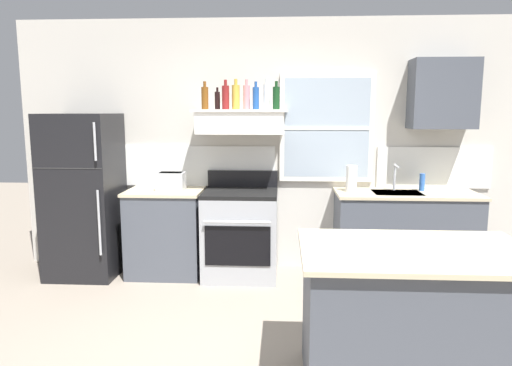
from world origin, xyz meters
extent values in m
cube|color=beige|center=(0.00, 2.23, 1.35)|extent=(5.40, 0.06, 2.70)
cube|color=white|center=(-1.15, 2.19, 1.13)|extent=(2.50, 0.02, 0.44)
cube|color=white|center=(1.80, 2.19, 1.13)|extent=(1.20, 0.02, 0.44)
cube|color=white|center=(0.65, 2.18, 1.55)|extent=(1.00, 0.04, 1.15)
cube|color=#9EADBC|center=(0.65, 2.17, 1.55)|extent=(0.90, 0.01, 1.05)
cube|color=white|center=(0.65, 2.16, 1.55)|extent=(0.90, 0.02, 0.04)
cube|color=black|center=(-1.90, 1.84, 0.85)|extent=(0.70, 0.68, 1.70)
cube|color=#333333|center=(-1.90, 1.50, 1.18)|extent=(0.69, 0.00, 0.01)
cylinder|color=#A5A8AD|center=(-1.60, 1.47, 0.65)|extent=(0.02, 0.02, 0.65)
cylinder|color=#A5A8AD|center=(-1.60, 1.47, 1.44)|extent=(0.02, 0.02, 0.37)
cube|color=#474C56|center=(-1.05, 1.90, 0.44)|extent=(0.76, 0.60, 0.88)
cube|color=#C6B793|center=(-1.05, 1.90, 0.90)|extent=(0.79, 0.63, 0.03)
cube|color=silver|center=(-0.98, 1.87, 1.01)|extent=(0.28, 0.20, 0.19)
cube|color=black|center=(-0.98, 1.87, 1.09)|extent=(0.24, 0.16, 0.01)
cube|color=black|center=(-1.12, 1.87, 1.04)|extent=(0.02, 0.03, 0.02)
cube|color=#9EA0A5|center=(-0.25, 1.86, 0.43)|extent=(0.76, 0.64, 0.87)
cube|color=black|center=(-0.25, 1.86, 0.89)|extent=(0.76, 0.64, 0.04)
cube|color=black|center=(-0.25, 2.15, 1.00)|extent=(0.76, 0.06, 0.18)
cube|color=black|center=(-0.25, 1.54, 0.42)|extent=(0.65, 0.01, 0.40)
cylinder|color=silver|center=(-0.25, 1.50, 0.67)|extent=(0.65, 0.03, 0.03)
cube|color=white|center=(-0.25, 1.96, 1.61)|extent=(0.88, 0.48, 0.22)
cube|color=#262628|center=(-0.25, 1.74, 1.53)|extent=(0.75, 0.02, 0.04)
cube|color=white|center=(-0.25, 1.96, 1.73)|extent=(0.96, 0.52, 0.02)
cylinder|color=brown|center=(-0.61, 1.92, 1.86)|extent=(0.07, 0.07, 0.23)
cylinder|color=brown|center=(-0.61, 1.92, 2.00)|extent=(0.03, 0.03, 0.06)
cylinder|color=black|center=(-0.50, 2.01, 1.84)|extent=(0.06, 0.06, 0.18)
cylinder|color=black|center=(-0.50, 2.01, 1.95)|extent=(0.02, 0.02, 0.05)
cylinder|color=maroon|center=(-0.40, 1.93, 1.86)|extent=(0.07, 0.07, 0.24)
cylinder|color=maroon|center=(-0.40, 1.93, 2.01)|extent=(0.03, 0.03, 0.06)
cylinder|color=#B29333|center=(-0.30, 1.96, 1.87)|extent=(0.08, 0.08, 0.25)
cylinder|color=#B29333|center=(-0.30, 1.96, 2.02)|extent=(0.03, 0.03, 0.06)
cylinder|color=#C67F84|center=(-0.19, 1.98, 1.87)|extent=(0.07, 0.07, 0.24)
cylinder|color=#C67F84|center=(-0.19, 1.98, 2.02)|extent=(0.03, 0.03, 0.06)
cylinder|color=#1E478C|center=(-0.09, 1.91, 1.86)|extent=(0.07, 0.07, 0.22)
cylinder|color=#1E478C|center=(-0.09, 1.91, 2.00)|extent=(0.03, 0.03, 0.06)
cylinder|color=silver|center=(0.01, 2.01, 1.87)|extent=(0.06, 0.06, 0.25)
cylinder|color=silver|center=(0.01, 2.01, 2.03)|extent=(0.03, 0.03, 0.06)
cylinder|color=#143819|center=(0.11, 1.94, 1.86)|extent=(0.07, 0.07, 0.23)
cylinder|color=#143819|center=(0.11, 1.94, 2.00)|extent=(0.03, 0.03, 0.06)
cube|color=#474C56|center=(1.45, 1.90, 0.44)|extent=(1.40, 0.60, 0.88)
cube|color=#C6B793|center=(1.45, 1.90, 0.90)|extent=(1.43, 0.63, 0.03)
cube|color=#B7BABC|center=(1.35, 1.88, 0.90)|extent=(0.48, 0.36, 0.01)
cylinder|color=silver|center=(1.35, 2.02, 1.05)|extent=(0.03, 0.03, 0.28)
cylinder|color=silver|center=(1.35, 1.94, 1.17)|extent=(0.02, 0.16, 0.02)
cylinder|color=white|center=(0.89, 1.90, 1.04)|extent=(0.11, 0.11, 0.27)
cylinder|color=blue|center=(1.63, 2.00, 1.00)|extent=(0.06, 0.06, 0.18)
cube|color=#474C56|center=(1.00, -0.10, 0.44)|extent=(1.32, 0.82, 0.88)
cube|color=#C6B793|center=(1.00, -0.10, 0.90)|extent=(1.40, 0.90, 0.03)
cube|color=#474C56|center=(1.80, 2.04, 1.90)|extent=(0.64, 0.32, 0.70)
camera|label=1|loc=(0.18, -2.86, 1.73)|focal=32.70mm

